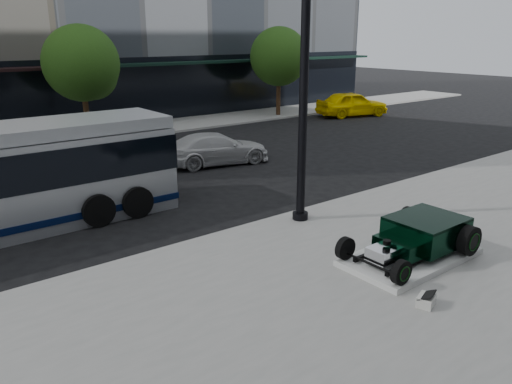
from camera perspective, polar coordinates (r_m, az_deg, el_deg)
ground at (r=15.85m, az=-5.61°, el=-2.01°), size 120.00×120.00×0.00m
sidewalk_far at (r=28.31m, az=-21.14°, el=5.73°), size 70.00×4.00×0.12m
street_trees at (r=27.34m, az=-19.07°, el=13.44°), size 29.80×3.80×5.70m
display_plinth at (r=12.61m, az=17.19°, el=-7.08°), size 3.40×1.80×0.15m
hot_rod at (r=12.68m, az=18.27°, el=-4.59°), size 3.22×2.00×0.81m
info_plaque at (r=10.69m, az=18.87°, el=-11.60°), size 0.47×0.41×0.31m
lamppost at (r=13.84m, az=5.48°, el=11.74°), size 0.45×0.45×8.18m
white_sedan at (r=21.31m, az=-4.55°, el=4.97°), size 4.85×2.77×1.32m
yellow_taxi at (r=34.74m, az=10.92°, el=9.87°), size 5.23×3.24×1.66m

